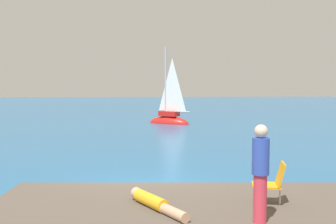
% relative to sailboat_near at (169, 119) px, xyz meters
% --- Properties ---
extents(ground_plane, '(160.00, 160.00, 0.00)m').
position_rel_sailboat_near_xyz_m(ground_plane, '(-1.78, -18.74, -0.33)').
color(ground_plane, '#236093').
extents(boulder_seaward, '(1.46, 1.28, 0.95)m').
position_rel_sailboat_near_xyz_m(boulder_seaward, '(-1.97, -20.22, -0.33)').
color(boulder_seaward, brown).
rests_on(boulder_seaward, ground).
extents(boulder_inland, '(1.76, 1.76, 1.13)m').
position_rel_sailboat_near_xyz_m(boulder_inland, '(-1.70, -20.59, -0.33)').
color(boulder_inland, brown).
rests_on(boulder_inland, ground).
extents(sailboat_near, '(3.29, 2.69, 6.12)m').
position_rel_sailboat_near_xyz_m(sailboat_near, '(0.00, 0.00, 0.00)').
color(sailboat_near, red).
rests_on(sailboat_near, ground).
extents(person_sunbather, '(1.02, 1.58, 0.25)m').
position_rel_sailboat_near_xyz_m(person_sunbather, '(-1.67, -22.33, 0.40)').
color(person_sunbather, gold).
rests_on(person_sunbather, shore_ledge).
extents(person_standing, '(0.28, 0.28, 1.62)m').
position_rel_sailboat_near_xyz_m(person_standing, '(0.04, -23.18, 1.15)').
color(person_standing, '#DB384C').
rests_on(person_standing, shore_ledge).
extents(beach_chair, '(0.68, 0.59, 0.80)m').
position_rel_sailboat_near_xyz_m(beach_chair, '(0.57, -22.16, 0.72)').
color(beach_chair, orange).
rests_on(beach_chair, shore_ledge).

